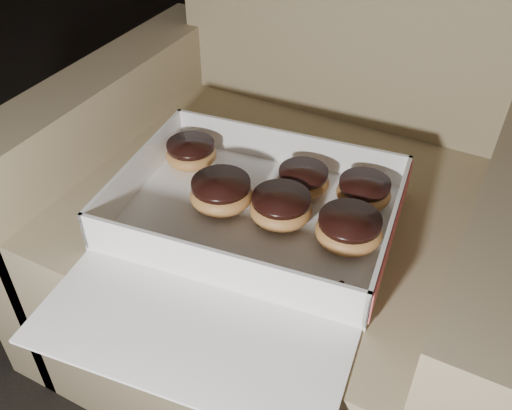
{
  "coord_description": "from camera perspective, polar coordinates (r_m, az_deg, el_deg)",
  "views": [
    {
      "loc": [
        1.12,
        -0.5,
        0.94
      ],
      "look_at": [
        0.82,
        0.08,
        0.4
      ],
      "focal_mm": 40.0,
      "sensor_mm": 36.0,
      "label": 1
    }
  ],
  "objects": [
    {
      "name": "crumb_e",
      "position": [
        0.77,
        8.57,
        -7.68
      ],
      "size": [
        0.01,
        0.01,
        0.0
      ],
      "primitive_type": "ellipsoid",
      "color": "black",
      "rests_on": "bakery_box"
    },
    {
      "name": "donut_e",
      "position": [
        0.89,
        4.72,
        2.49
      ],
      "size": [
        0.08,
        0.08,
        0.04
      ],
      "color": "#CB9047",
      "rests_on": "bakery_box"
    },
    {
      "name": "donut_c",
      "position": [
        0.81,
        9.28,
        -2.44
      ],
      "size": [
        0.09,
        0.09,
        0.05
      ],
      "color": "#CB9047",
      "rests_on": "bakery_box"
    },
    {
      "name": "donut_b",
      "position": [
        0.96,
        -6.5,
        5.19
      ],
      "size": [
        0.08,
        0.08,
        0.04
      ],
      "color": "#CB9047",
      "rests_on": "bakery_box"
    },
    {
      "name": "crumb_b",
      "position": [
        0.84,
        0.37,
        -2.0
      ],
      "size": [
        0.01,
        0.01,
        0.0
      ],
      "primitive_type": "ellipsoid",
      "color": "black",
      "rests_on": "bakery_box"
    },
    {
      "name": "crumb_d",
      "position": [
        0.74,
        7.8,
        -9.43
      ],
      "size": [
        0.01,
        0.01,
        0.0
      ],
      "primitive_type": "ellipsoid",
      "color": "black",
      "rests_on": "bakery_box"
    },
    {
      "name": "donut_d",
      "position": [
        0.86,
        -3.49,
        1.22
      ],
      "size": [
        0.1,
        0.1,
        0.05
      ],
      "color": "#CB9047",
      "rests_on": "bakery_box"
    },
    {
      "name": "armchair",
      "position": [
        1.04,
        3.34,
        -1.52
      ],
      "size": [
        0.81,
        0.68,
        0.84
      ],
      "color": "#837153",
      "rests_on": "floor"
    },
    {
      "name": "crumb_c",
      "position": [
        0.79,
        -4.24,
        -5.61
      ],
      "size": [
        0.01,
        0.01,
        0.0
      ],
      "primitive_type": "ellipsoid",
      "color": "black",
      "rests_on": "bakery_box"
    },
    {
      "name": "donut_a",
      "position": [
        0.88,
        10.72,
        1.32
      ],
      "size": [
        0.08,
        0.08,
        0.04
      ],
      "color": "#CB9047",
      "rests_on": "bakery_box"
    },
    {
      "name": "donut_f",
      "position": [
        0.84,
        2.52,
        -0.25
      ],
      "size": [
        0.09,
        0.09,
        0.05
      ],
      "color": "#CB9047",
      "rests_on": "bakery_box"
    },
    {
      "name": "bakery_box",
      "position": [
        0.83,
        -0.84,
        -2.58
      ],
      "size": [
        0.45,
        0.51,
        0.07
      ],
      "rotation": [
        0.0,
        0.0,
        0.12
      ],
      "color": "white",
      "rests_on": "armchair"
    },
    {
      "name": "crumb_a",
      "position": [
        0.81,
        -9.68,
        -4.51
      ],
      "size": [
        0.01,
        0.01,
        0.0
      ],
      "primitive_type": "ellipsoid",
      "color": "black",
      "rests_on": "bakery_box"
    }
  ]
}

